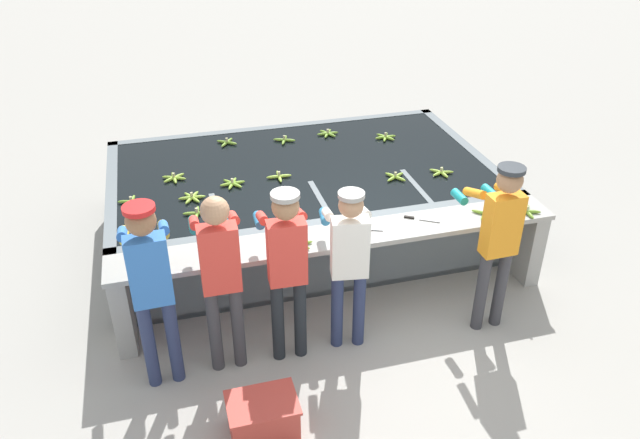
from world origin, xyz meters
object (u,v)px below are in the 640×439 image
object	(u,v)px
crate	(263,416)
worker_0	(151,279)
banana_bunch_floating_11	(197,213)
banana_bunch_ledge_1	(485,213)
banana_bunch_floating_8	(284,140)
worker_3	(349,255)
banana_bunch_floating_9	(227,142)
banana_bunch_floating_3	(328,133)
banana_bunch_ledge_2	(526,211)
banana_bunch_floating_4	(174,178)
worker_4	(499,232)
banana_bunch_floating_6	(385,137)
knife_0	(416,218)
banana_bunch_floating_1	(131,202)
banana_bunch_floating_10	(232,183)
worker_2	(287,260)
banana_bunch_floating_0	(395,177)
banana_bunch_floating_7	(441,172)
banana_bunch_ledge_0	(298,244)
banana_bunch_floating_5	(192,197)
worker_1	(220,268)
knife_1	(359,228)
banana_bunch_floating_2	(279,176)

from	to	relation	value
crate	worker_0	bearing A→B (deg)	131.30
banana_bunch_floating_11	banana_bunch_ledge_1	bearing A→B (deg)	-15.68
banana_bunch_floating_8	banana_bunch_floating_11	bearing A→B (deg)	-128.47
worker_3	banana_bunch_floating_9	distance (m)	2.97
banana_bunch_floating_3	crate	world-z (taller)	banana_bunch_floating_3
banana_bunch_floating_9	banana_bunch_ledge_2	xyz separation A→B (m)	(2.63, -2.51, 0.00)
banana_bunch_floating_11	banana_bunch_floating_4	bearing A→B (deg)	100.79
worker_4	banana_bunch_floating_3	distance (m)	3.04
banana_bunch_floating_6	banana_bunch_floating_11	bearing A→B (deg)	-152.22
worker_4	knife_0	xyz separation A→B (m)	(-0.49, 0.68, -0.16)
banana_bunch_floating_1	banana_bunch_floating_3	xyz separation A→B (m)	(2.43, 1.19, -0.00)
banana_bunch_floating_6	banana_bunch_floating_10	size ratio (longest dim) A/B	1.00
worker_2	banana_bunch_floating_1	distance (m)	2.09
banana_bunch_floating_1	banana_bunch_floating_0	bearing A→B (deg)	-3.85
banana_bunch_floating_7	banana_bunch_ledge_0	size ratio (longest dim) A/B	0.98
worker_2	banana_bunch_ledge_2	distance (m)	2.57
banana_bunch_floating_0	banana_bunch_floating_5	xyz separation A→B (m)	(-2.20, 0.11, -0.00)
worker_1	banana_bunch_floating_10	xyz separation A→B (m)	(0.36, 1.78, -0.15)
banana_bunch_floating_6	banana_bunch_floating_7	distance (m)	1.13
banana_bunch_floating_8	banana_bunch_ledge_2	bearing A→B (deg)	-51.15
worker_0	worker_4	size ratio (longest dim) A/B	1.02
banana_bunch_floating_0	banana_bunch_floating_5	size ratio (longest dim) A/B	0.91
banana_bunch_ledge_2	banana_bunch_ledge_0	bearing A→B (deg)	179.34
banana_bunch_floating_7	banana_bunch_ledge_2	world-z (taller)	banana_bunch_ledge_2
worker_2	banana_bunch_floating_9	bearing A→B (deg)	91.91
banana_bunch_floating_11	banana_bunch_ledge_2	xyz separation A→B (m)	(3.16, -0.84, 0.00)
banana_bunch_ledge_1	banana_bunch_floating_1	bearing A→B (deg)	160.58
banana_bunch_floating_5	banana_bunch_floating_9	distance (m)	1.43
worker_1	worker_4	world-z (taller)	worker_1
worker_1	worker_3	xyz separation A→B (m)	(1.11, 0.00, -0.07)
worker_2	knife_1	size ratio (longest dim) A/B	4.97
worker_1	banana_bunch_ledge_1	world-z (taller)	worker_1
banana_bunch_floating_0	banana_bunch_floating_10	size ratio (longest dim) A/B	0.91
banana_bunch_floating_7	banana_bunch_floating_8	size ratio (longest dim) A/B	1.01
banana_bunch_floating_8	banana_bunch_floating_2	bearing A→B (deg)	-105.91
banana_bunch_ledge_0	banana_bunch_floating_10	bearing A→B (deg)	106.11
banana_bunch_floating_6	banana_bunch_floating_9	xyz separation A→B (m)	(-1.94, 0.36, 0.00)
worker_3	banana_bunch_floating_4	distance (m)	2.48
banana_bunch_floating_8	banana_bunch_floating_10	xyz separation A→B (m)	(-0.80, -1.01, -0.00)
worker_1	worker_4	size ratio (longest dim) A/B	1.01
worker_0	banana_bunch_floating_1	bearing A→B (deg)	95.13
banana_bunch_floating_0	banana_bunch_floating_10	distance (m)	1.78
worker_3	banana_bunch_floating_0	bearing A→B (deg)	55.44
worker_3	banana_bunch_ledge_2	world-z (taller)	worker_3
banana_bunch_floating_6	banana_bunch_ledge_2	xyz separation A→B (m)	(0.68, -2.15, 0.00)
worker_2	banana_bunch_floating_9	distance (m)	2.92
banana_bunch_floating_1	banana_bunch_floating_11	bearing A→B (deg)	-33.77
banana_bunch_floating_6	banana_bunch_floating_8	bearing A→B (deg)	168.77
worker_4	banana_bunch_floating_7	bearing A→B (deg)	83.50
banana_bunch_floating_4	banana_bunch_floating_10	bearing A→B (deg)	-27.10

